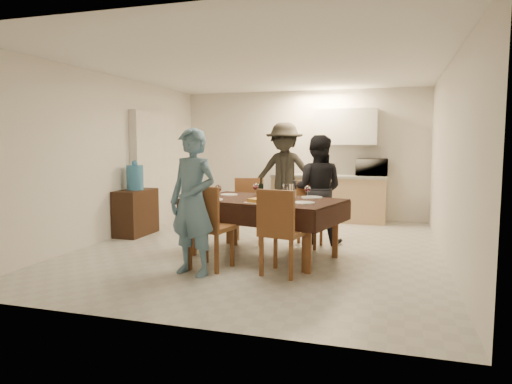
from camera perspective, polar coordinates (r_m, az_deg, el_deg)
floor at (r=6.75m, az=0.76°, el=-6.95°), size 5.00×6.00×0.02m
ceiling at (r=6.67m, az=0.79°, el=15.39°), size 5.00×6.00×0.02m
wall_back at (r=9.50m, az=5.79°, el=4.69°), size 5.00×0.02×2.60m
wall_front at (r=3.79m, az=-11.86°, el=2.66°), size 5.00×0.02×2.60m
wall_left at (r=7.66m, az=-17.57°, el=4.13°), size 0.02×6.00×2.60m
wall_right at (r=6.36m, az=23.01°, el=3.61°), size 0.02×6.00×2.60m
stub_partition at (r=8.64m, az=-12.59°, el=2.79°), size 0.15×1.40×2.10m
kitchen_base_cabinet at (r=9.15m, az=9.04°, el=-0.87°), size 2.20×0.60×0.86m
kitchen_worktop at (r=9.10m, az=9.09°, el=1.97°), size 2.24×0.64×0.05m
upper_cabinet at (r=9.19m, az=11.18°, el=7.99°), size 1.20×0.34×0.70m
dining_table at (r=6.10m, az=0.94°, el=-1.21°), size 2.23×1.62×0.78m
chair_near_left at (r=5.47m, az=-6.05°, el=-3.38°), size 0.53×0.53×0.55m
chair_near_right at (r=5.19m, az=3.17°, el=-3.94°), size 0.54×0.54×0.55m
chair_far_left at (r=6.87m, az=-1.18°, el=-1.61°), size 0.55×0.56×0.53m
chair_far_right at (r=6.65m, az=6.23°, el=-2.05°), size 0.48×0.48×0.52m
console at (r=7.87m, az=-14.78°, el=-2.48°), size 0.41×0.82×0.76m
water_jug at (r=7.81m, az=-14.89°, el=1.77°), size 0.27×0.27×0.41m
wine_bottle at (r=6.14m, az=0.62°, el=0.53°), size 0.07×0.07×0.29m
water_pitcher at (r=5.95m, az=4.06°, el=-0.00°), size 0.14×0.14×0.22m
savoury_tart at (r=5.70m, az=0.86°, el=-1.10°), size 0.47×0.41×0.05m
salad_bowl at (r=6.19m, az=4.07°, el=-0.43°), size 0.20×0.20×0.08m
mushroom_dish at (r=6.37m, az=1.20°, el=-0.41°), size 0.20×0.20×0.03m
wine_glass_a at (r=6.02m, az=-4.75°, el=-0.02°), size 0.09×0.09×0.20m
wine_glass_b at (r=6.20m, az=6.47°, el=0.03°), size 0.08×0.08×0.18m
wine_glass_c at (r=6.43m, az=-0.04°, el=0.31°), size 0.08×0.08×0.18m
plate_near_left at (r=6.00m, az=-5.36°, el=-0.93°), size 0.25×0.25×0.01m
plate_near_right at (r=5.67m, az=5.96°, el=-1.35°), size 0.28×0.28×0.02m
plate_far_left at (r=6.56m, az=-3.39°, el=-0.33°), size 0.24×0.24×0.01m
plate_far_right at (r=6.25m, az=6.99°, el=-0.67°), size 0.29×0.29×0.02m
microwave at (r=9.02m, az=14.28°, el=3.03°), size 0.59×0.40×0.33m
person_near at (r=5.29m, az=-7.92°, el=-1.26°), size 0.70×0.55×1.70m
person_far at (r=6.99m, az=7.64°, el=0.30°), size 0.81×0.64×1.65m
person_kitchen at (r=8.80m, az=3.53°, el=2.40°), size 1.24×0.71×1.92m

